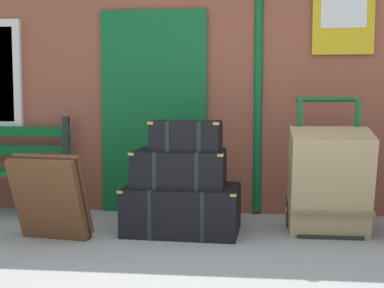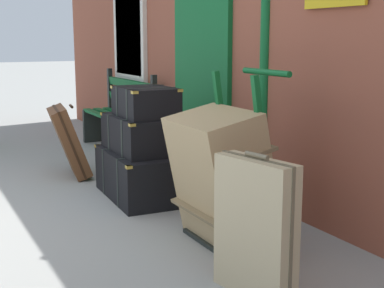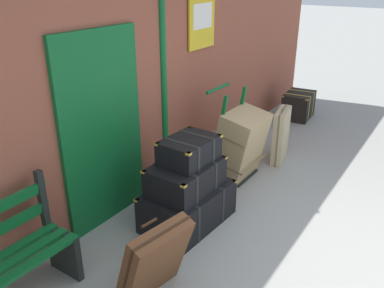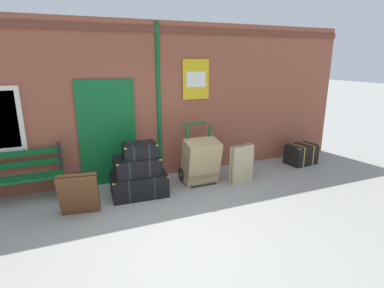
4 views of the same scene
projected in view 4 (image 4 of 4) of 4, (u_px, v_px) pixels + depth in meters
ground_plane at (174, 238)px, 4.36m from camera, size 60.00×60.00×0.00m
brick_facade at (129, 103)px, 6.22m from camera, size 10.40×0.35×3.20m
platform_bench at (15, 179)px, 5.34m from camera, size 1.60×0.43×1.01m
steamer_trunk_base at (139, 184)px, 5.70m from camera, size 1.04×0.70×0.43m
steamer_trunk_middle at (137, 166)px, 5.60m from camera, size 0.82×0.56×0.33m
steamer_trunk_top at (139, 150)px, 5.54m from camera, size 0.63×0.47×0.27m
porters_trolley at (197, 168)px, 6.36m from camera, size 0.71×0.56×1.21m
large_brown_trunk at (201, 161)px, 6.15m from camera, size 0.70×0.61×0.95m
suitcase_beige at (242, 164)px, 6.25m from camera, size 0.54×0.25×0.82m
suitcase_umber at (79, 194)px, 4.91m from camera, size 0.66×0.48×0.75m
corner_trunk at (301, 154)px, 7.42m from camera, size 0.73×0.55×0.49m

